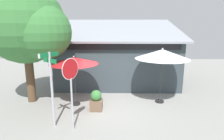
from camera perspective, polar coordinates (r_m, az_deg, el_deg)
name	(u,v)px	position (r m, az deg, el deg)	size (l,w,h in m)	color
ground_plane	(109,108)	(9.50, -0.97, -11.41)	(28.00, 28.00, 0.10)	gray
cafe_building	(117,58)	(13.40, 1.61, 3.61)	(8.11, 5.76, 4.39)	#333D42
street_sign_post	(51,83)	(7.54, -17.77, -3.69)	(0.65, 0.70, 2.97)	#A8AAB2
stop_sign	(71,81)	(7.07, -12.25, -3.11)	(0.44, 0.68, 2.78)	#A8AAB2
patio_umbrella_crimson_left	(74,61)	(9.32, -11.39, 2.68)	(2.37, 2.37, 2.50)	black
patio_umbrella_ivory_center	(162,54)	(9.72, 14.89, 4.59)	(2.69, 2.69, 2.84)	black
shade_tree	(29,26)	(10.16, -23.70, 12.03)	(4.30, 3.87, 5.93)	brown
sidewalk_planter	(96,101)	(9.06, -4.77, -9.16)	(0.57, 0.57, 0.98)	brown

